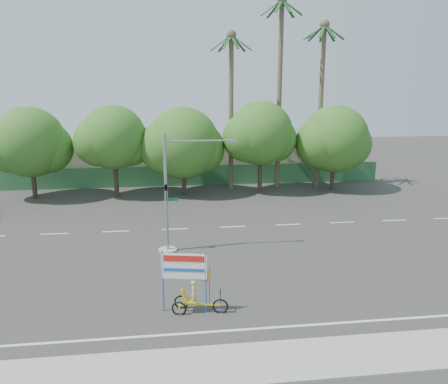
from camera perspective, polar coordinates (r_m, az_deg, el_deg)
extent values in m
plane|color=#33302D|center=(22.98, -0.97, -10.96)|extent=(120.00, 120.00, 0.00)
cube|color=gray|center=(16.47, 2.09, -21.58)|extent=(50.00, 2.40, 0.12)
cube|color=#336B3D|center=(43.19, -4.09, 2.16)|extent=(38.00, 0.08, 2.00)
cube|color=#C2B39A|center=(48.01, -16.45, 4.00)|extent=(12.00, 8.00, 4.00)
cube|color=#C2B39A|center=(48.51, 5.10, 4.36)|extent=(14.00, 8.00, 3.60)
cylinder|color=#473828|center=(41.26, -23.62, 1.57)|extent=(0.40, 0.40, 3.52)
sphere|color=#225A1A|center=(40.78, -24.05, 5.97)|extent=(6.00, 6.00, 6.00)
sphere|color=#225A1A|center=(40.77, -22.03, 5.36)|extent=(4.32, 4.32, 4.32)
sphere|color=#225A1A|center=(40.99, -25.91, 5.37)|extent=(4.56, 4.56, 4.56)
cylinder|color=#473828|center=(39.82, -13.93, 2.08)|extent=(0.40, 0.40, 3.74)
sphere|color=#225A1A|center=(39.30, -14.22, 6.94)|extent=(5.60, 5.60, 5.60)
sphere|color=#225A1A|center=(39.53, -12.29, 6.22)|extent=(4.03, 4.03, 4.03)
sphere|color=#225A1A|center=(39.27, -16.07, 6.32)|extent=(4.26, 4.26, 4.26)
cylinder|color=#473828|center=(39.59, -5.26, 2.04)|extent=(0.40, 0.40, 3.30)
sphere|color=#225A1A|center=(39.10, -5.36, 6.35)|extent=(6.40, 6.40, 6.40)
sphere|color=#225A1A|center=(39.54, -3.26, 5.70)|extent=(4.61, 4.61, 4.61)
sphere|color=#225A1A|center=(38.88, -7.47, 5.81)|extent=(4.86, 4.86, 4.86)
cylinder|color=#473828|center=(40.37, 4.72, 2.69)|extent=(0.40, 0.40, 3.87)
sphere|color=#225A1A|center=(39.85, 4.82, 7.66)|extent=(5.80, 5.80, 5.80)
sphere|color=#225A1A|center=(40.50, 6.53, 6.84)|extent=(4.18, 4.18, 4.18)
sphere|color=#225A1A|center=(39.40, 3.01, 7.11)|extent=(4.41, 4.41, 4.41)
cylinder|color=#473828|center=(42.39, 14.02, 2.55)|extent=(0.40, 0.40, 3.43)
sphere|color=#225A1A|center=(41.93, 14.27, 6.74)|extent=(6.20, 6.20, 6.20)
sphere|color=#225A1A|center=(42.79, 15.83, 6.04)|extent=(4.46, 4.46, 4.46)
sphere|color=#225A1A|center=(41.25, 12.55, 6.29)|extent=(4.71, 4.71, 4.71)
cylinder|color=#70604C|center=(41.57, 7.22, 12.06)|extent=(0.44, 0.44, 17.00)
cube|color=#1C4C21|center=(42.35, 8.90, 22.68)|extent=(1.91, 0.28, 1.36)
cube|color=#1C4C21|center=(42.87, 8.36, 22.59)|extent=(1.65, 1.44, 1.36)
cube|color=#1C4C21|center=(43.04, 7.46, 22.58)|extent=(0.61, 1.93, 1.36)
cube|color=#1C4C21|center=(42.78, 6.61, 22.66)|extent=(1.20, 1.80, 1.36)
cube|color=#1C4C21|center=(42.21, 6.19, 22.79)|extent=(1.89, 0.92, 1.36)
cube|color=#1C4C21|center=(41.59, 6.41, 22.93)|extent=(1.89, 0.92, 1.36)
cube|color=#1C4C21|center=(41.21, 7.19, 22.99)|extent=(1.20, 1.80, 1.36)
cube|color=#1C4C21|center=(41.26, 8.16, 22.95)|extent=(0.61, 1.93, 1.36)
cube|color=#1C4C21|center=(41.71, 8.83, 22.83)|extent=(1.65, 1.44, 1.36)
cylinder|color=#70604C|center=(42.77, 12.47, 10.55)|extent=(0.44, 0.44, 15.00)
sphere|color=#70604C|center=(43.07, 13.01, 20.55)|extent=(0.90, 0.90, 0.90)
cube|color=#1C4C21|center=(43.31, 14.21, 19.57)|extent=(1.91, 0.28, 1.36)
cube|color=#1C4C21|center=(43.80, 13.62, 19.53)|extent=(1.65, 1.44, 1.36)
cube|color=#1C4C21|center=(43.91, 12.74, 19.56)|extent=(0.61, 1.93, 1.36)
cube|color=#1C4C21|center=(43.60, 11.96, 19.64)|extent=(1.20, 1.80, 1.36)
cube|color=#1C4C21|center=(43.01, 11.63, 19.74)|extent=(1.89, 0.92, 1.36)
cube|color=#1C4C21|center=(42.40, 11.93, 19.82)|extent=(1.89, 0.92, 1.36)
cube|color=#1C4C21|center=(42.07, 12.72, 19.83)|extent=(1.20, 1.80, 1.36)
cube|color=#1C4C21|center=(42.17, 13.64, 19.77)|extent=(0.61, 1.93, 1.36)
cube|color=#1C4C21|center=(42.67, 14.22, 19.66)|extent=(1.65, 1.44, 1.36)
cylinder|color=#70604C|center=(40.76, 0.92, 10.02)|extent=(0.44, 0.44, 14.00)
sphere|color=#70604C|center=(40.93, 0.96, 19.85)|extent=(0.90, 0.90, 0.90)
cube|color=#1C4C21|center=(41.00, 2.34, 18.90)|extent=(1.91, 0.28, 1.36)
cube|color=#1C4C21|center=(41.56, 1.88, 18.83)|extent=(1.65, 1.44, 1.36)
cube|color=#1C4C21|center=(41.80, 1.00, 18.81)|extent=(0.61, 1.93, 1.36)
cube|color=#1C4C21|center=(41.60, 0.11, 18.84)|extent=(1.20, 1.80, 1.36)
cube|color=#1C4C21|center=(41.06, -0.40, 18.90)|extent=(1.89, 0.92, 1.36)
cube|color=#1C4C21|center=(40.43, -0.29, 18.99)|extent=(1.89, 0.92, 1.36)
cube|color=#1C4C21|center=(39.99, 0.43, 19.05)|extent=(1.20, 1.80, 1.36)
cube|color=#1C4C21|center=(39.97, 1.40, 19.05)|extent=(0.61, 1.93, 1.36)
cube|color=#1C4C21|center=(40.37, 2.16, 18.99)|extent=(1.65, 1.44, 1.36)
cylinder|color=gray|center=(26.54, -7.34, -7.49)|extent=(1.10, 1.10, 0.10)
cylinder|color=gray|center=(25.51, -7.58, -0.24)|extent=(0.18, 0.18, 7.00)
cylinder|color=gray|center=(25.02, -3.18, 6.70)|extent=(4.00, 0.10, 0.10)
cube|color=gray|center=(25.23, 1.16, 6.55)|extent=(0.55, 0.20, 0.12)
imported|color=black|center=(25.27, -7.58, -0.13)|extent=(0.16, 0.20, 1.00)
cube|color=#14662D|center=(25.59, -6.77, -0.97)|extent=(0.70, 0.04, 0.18)
torus|color=black|center=(19.49, -0.48, -14.70)|extent=(0.70, 0.22, 0.70)
torus|color=black|center=(19.96, -5.59, -14.12)|extent=(0.65, 0.20, 0.65)
torus|color=black|center=(19.45, -5.89, -14.90)|extent=(0.65, 0.20, 0.65)
cube|color=gold|center=(19.54, -3.13, -14.43)|extent=(1.73, 0.41, 0.06)
cube|color=gold|center=(19.69, -5.74, -14.45)|extent=(0.18, 0.62, 0.05)
cube|color=gold|center=(19.53, -4.37, -14.00)|extent=(0.59, 0.53, 0.06)
cube|color=gold|center=(19.44, -5.22, -13.20)|extent=(0.32, 0.47, 0.56)
cylinder|color=black|center=(19.30, -0.49, -13.62)|extent=(0.04, 0.04, 0.57)
cube|color=black|center=(19.17, -0.49, -12.88)|extent=(0.13, 0.46, 0.04)
imported|color=#CCB284|center=(19.33, -3.93, -12.99)|extent=(0.34, 0.45, 1.11)
cylinder|color=blue|center=(19.34, -7.97, -11.48)|extent=(0.07, 0.07, 2.79)
cylinder|color=blue|center=(19.05, -2.38, -11.76)|extent=(0.07, 0.07, 2.79)
cube|color=white|center=(18.88, -5.25, -9.65)|extent=(1.93, 0.44, 1.13)
cube|color=red|center=(18.71, -5.29, -8.68)|extent=(1.72, 0.36, 0.27)
cube|color=blue|center=(18.91, -5.25, -10.12)|extent=(1.72, 0.36, 0.14)
cylinder|color=black|center=(19.17, -1.90, -12.61)|extent=(0.02, 0.02, 2.17)
cube|color=red|center=(18.93, -3.03, -10.74)|extent=(0.90, 0.20, 0.68)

